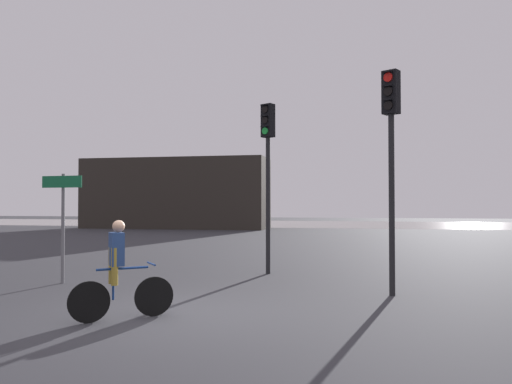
{
  "coord_description": "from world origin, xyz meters",
  "views": [
    {
      "loc": [
        3.1,
        -8.03,
        1.89
      ],
      "look_at": [
        0.5,
        5.0,
        2.2
      ],
      "focal_mm": 35.0,
      "sensor_mm": 36.0,
      "label": 1
    }
  ],
  "objects": [
    {
      "name": "traffic_light_near_right",
      "position": [
        3.83,
        2.58,
        3.22
      ],
      "size": [
        0.4,
        0.42,
        4.64
      ],
      "rotation": [
        0.0,
        0.0,
        2.63
      ],
      "color": "black",
      "rests_on": "ground"
    },
    {
      "name": "water_strip",
      "position": [
        0.0,
        38.58,
        0.0
      ],
      "size": [
        80.0,
        16.0,
        0.01
      ],
      "primitive_type": "cube",
      "color": "gray",
      "rests_on": "ground"
    },
    {
      "name": "ground_plane",
      "position": [
        0.0,
        0.0,
        0.0
      ],
      "size": [
        120.0,
        120.0,
        0.0
      ],
      "primitive_type": "plane",
      "color": "#333338"
    },
    {
      "name": "cyclist",
      "position": [
        -0.68,
        -0.5,
        0.82
      ],
      "size": [
        1.36,
        1.1,
        1.62
      ],
      "rotation": [
        0.0,
        0.0,
        -0.9
      ],
      "color": "black",
      "rests_on": "ground"
    },
    {
      "name": "direction_sign_post",
      "position": [
        -3.73,
        2.69,
        1.7
      ],
      "size": [
        1.1,
        0.16,
        2.6
      ],
      "rotation": [
        0.0,
        0.0,
        3.05
      ],
      "color": "slate",
      "rests_on": "ground"
    },
    {
      "name": "traffic_light_center",
      "position": [
        0.78,
        5.23,
        3.18
      ],
      "size": [
        0.39,
        0.41,
        4.59
      ],
      "rotation": [
        0.0,
        0.0,
        2.67
      ],
      "color": "black",
      "rests_on": "ground"
    },
    {
      "name": "distant_building",
      "position": [
        -10.54,
        28.58,
        2.68
      ],
      "size": [
        14.23,
        4.0,
        5.36
      ],
      "primitive_type": "cube",
      "color": "#2D2823",
      "rests_on": "ground"
    }
  ]
}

